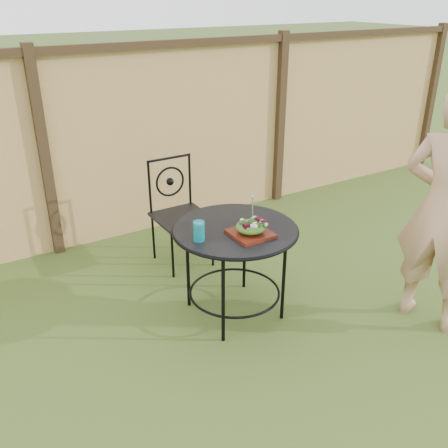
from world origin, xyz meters
The scene contains 9 objects.
ground centered at (0.00, 0.00, 0.00)m, with size 60.00×60.00×0.00m, color #2A4315.
fence centered at (0.00, 2.19, 0.95)m, with size 8.00×0.12×1.90m.
patio_table centered at (-0.39, 0.43, 0.59)m, with size 0.92×0.92×0.72m.
patio_chair centered at (-0.37, 1.40, 0.50)m, with size 0.46×0.46×0.95m.
diner centered at (0.81, -0.40, 0.89)m, with size 0.65×0.43×1.78m, color tan.
salad_plate centered at (-0.37, 0.27, 0.74)m, with size 0.27×0.27×0.02m, color #410E09.
salad centered at (-0.37, 0.27, 0.79)m, with size 0.21×0.21×0.08m, color #235614.
fork centered at (-0.36, 0.27, 0.92)m, with size 0.01×0.01×0.18m, color silver.
drinking_glass centered at (-0.71, 0.39, 0.79)m, with size 0.08×0.08×0.14m, color #0C8190.
Camera 1 is at (-2.16, -2.30, 2.27)m, focal length 40.00 mm.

